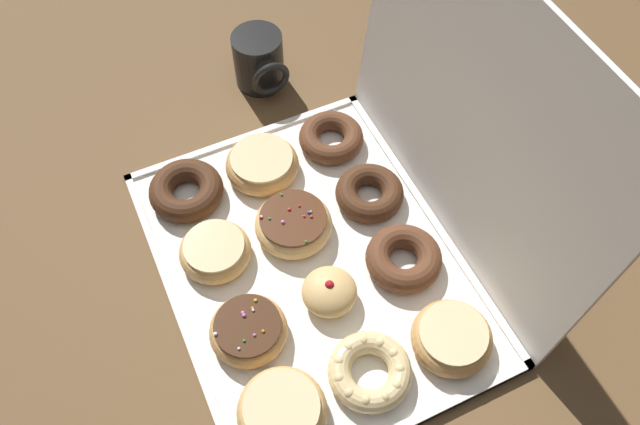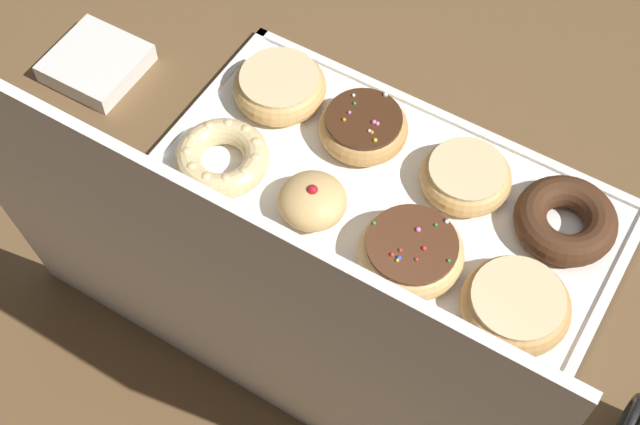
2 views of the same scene
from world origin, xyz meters
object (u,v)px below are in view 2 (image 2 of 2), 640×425
(sprinkle_donut_2, at_px, (363,127))
(chocolate_cake_ring_donut_8, at_px, (468,407))
(chocolate_cake_ring_donut_0, at_px, (565,220))
(chocolate_cake_ring_donut_10, at_px, (256,287))
(glazed_ring_donut_11, at_px, (155,229))
(chocolate_cake_ring_donut_9, at_px, (354,350))
(donut_box, at_px, (360,238))
(glazed_ring_donut_3, at_px, (280,86))
(napkin_stack, at_px, (96,63))
(glazed_ring_donut_4, at_px, (516,305))
(jelly_filled_donut_6, at_px, (311,203))
(glazed_ring_donut_1, at_px, (466,176))
(cruller_donut_7, at_px, (223,157))
(sprinkle_donut_5, at_px, (411,252))

(sprinkle_donut_2, bearing_deg, chocolate_cake_ring_donut_8, 136.35)
(chocolate_cake_ring_donut_0, xyz_separation_m, chocolate_cake_ring_donut_10, (0.26, 0.26, -0.00))
(chocolate_cake_ring_donut_10, xyz_separation_m, glazed_ring_donut_11, (0.14, -0.00, 0.00))
(chocolate_cake_ring_donut_9, xyz_separation_m, chocolate_cake_ring_donut_10, (0.13, -0.01, 0.00))
(chocolate_cake_ring_donut_9, bearing_deg, chocolate_cake_ring_donut_8, -177.37)
(chocolate_cake_ring_donut_9, relative_size, glazed_ring_donut_11, 0.96)
(donut_box, xyz_separation_m, glazed_ring_donut_11, (0.20, 0.12, 0.03))
(glazed_ring_donut_3, relative_size, napkin_stack, 1.06)
(glazed_ring_donut_4, bearing_deg, jelly_filled_donut_6, 0.85)
(sprinkle_donut_2, xyz_separation_m, chocolate_cake_ring_donut_8, (-0.27, 0.26, -0.00))
(glazed_ring_donut_1, distance_m, glazed_ring_donut_3, 0.26)
(sprinkle_donut_2, height_order, cruller_donut_7, sprinkle_donut_2)
(sprinkle_donut_2, height_order, napkin_stack, sprinkle_donut_2)
(cruller_donut_7, xyz_separation_m, chocolate_cake_ring_donut_9, (-0.26, 0.14, 0.00))
(chocolate_cake_ring_donut_0, relative_size, glazed_ring_donut_1, 1.09)
(chocolate_cake_ring_donut_9, bearing_deg, glazed_ring_donut_1, -90.49)
(jelly_filled_donut_6, xyz_separation_m, glazed_ring_donut_11, (0.13, 0.12, -0.00))
(sprinkle_donut_5, height_order, chocolate_cake_ring_donut_9, sprinkle_donut_5)
(chocolate_cake_ring_donut_8, distance_m, chocolate_cake_ring_donut_9, 0.13)
(glazed_ring_donut_3, xyz_separation_m, chocolate_cake_ring_donut_8, (-0.39, 0.26, -0.00))
(glazed_ring_donut_4, height_order, sprinkle_donut_5, sprinkle_donut_5)
(glazed_ring_donut_4, relative_size, jelly_filled_donut_6, 1.50)
(jelly_filled_donut_6, bearing_deg, glazed_ring_donut_3, -46.00)
(jelly_filled_donut_6, xyz_separation_m, chocolate_cake_ring_donut_9, (-0.13, 0.13, -0.01))
(glazed_ring_donut_1, distance_m, glazed_ring_donut_4, 0.18)
(chocolate_cake_ring_donut_8, bearing_deg, chocolate_cake_ring_donut_10, -0.63)
(donut_box, height_order, chocolate_cake_ring_donut_8, chocolate_cake_ring_donut_8)
(chocolate_cake_ring_donut_8, bearing_deg, jelly_filled_donut_6, -25.38)
(chocolate_cake_ring_donut_9, bearing_deg, napkin_stack, -20.29)
(glazed_ring_donut_4, bearing_deg, sprinkle_donut_2, -25.87)
(glazed_ring_donut_3, height_order, glazed_ring_donut_11, same)
(glazed_ring_donut_4, height_order, napkin_stack, glazed_ring_donut_4)
(jelly_filled_donut_6, distance_m, chocolate_cake_ring_donut_9, 0.19)
(chocolate_cake_ring_donut_0, height_order, jelly_filled_donut_6, jelly_filled_donut_6)
(glazed_ring_donut_1, height_order, cruller_donut_7, glazed_ring_donut_1)
(glazed_ring_donut_3, xyz_separation_m, sprinkle_donut_5, (-0.26, 0.13, 0.00))
(glazed_ring_donut_4, distance_m, napkin_stack, 0.63)
(chocolate_cake_ring_donut_0, distance_m, cruller_donut_7, 0.41)
(chocolate_cake_ring_donut_8, xyz_separation_m, glazed_ring_donut_11, (0.40, -0.00, 0.00))
(napkin_stack, bearing_deg, donut_box, 173.46)
(sprinkle_donut_2, distance_m, chocolate_cake_ring_donut_9, 0.30)
(chocolate_cake_ring_donut_9, relative_size, napkin_stack, 0.98)
(chocolate_cake_ring_donut_9, bearing_deg, sprinkle_donut_2, -62.20)
(chocolate_cake_ring_donut_8, distance_m, chocolate_cake_ring_donut_10, 0.26)
(glazed_ring_donut_3, height_order, chocolate_cake_ring_donut_10, glazed_ring_donut_3)
(cruller_donut_7, xyz_separation_m, napkin_stack, (0.24, -0.05, -0.01))
(glazed_ring_donut_11, bearing_deg, glazed_ring_donut_3, -91.49)
(sprinkle_donut_5, height_order, jelly_filled_donut_6, jelly_filled_donut_6)
(glazed_ring_donut_1, distance_m, napkin_stack, 0.51)
(sprinkle_donut_5, distance_m, jelly_filled_donut_6, 0.13)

